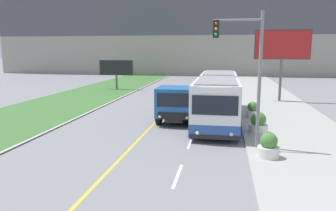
% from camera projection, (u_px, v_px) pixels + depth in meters
% --- Properties ---
extents(apartment_block_background, '(80.00, 8.04, 20.74)m').
position_uv_depth(apartment_block_background, '(203.00, 19.00, 61.90)').
color(apartment_block_background, gray).
rests_on(apartment_block_background, ground_plane).
extents(city_bus, '(2.73, 12.08, 3.00)m').
position_uv_depth(city_bus, '(217.00, 98.00, 21.94)').
color(city_bus, white).
rests_on(city_bus, ground_plane).
extents(dump_truck, '(2.47, 6.37, 2.37)m').
position_uv_depth(dump_truck, '(178.00, 103.00, 21.56)').
color(dump_truck, black).
rests_on(dump_truck, ground_plane).
extents(traffic_light_mast, '(2.28, 0.32, 6.44)m').
position_uv_depth(traffic_light_mast, '(247.00, 63.00, 15.17)').
color(traffic_light_mast, slate).
rests_on(traffic_light_mast, ground_plane).
extents(billboard_large, '(4.88, 0.24, 6.46)m').
position_uv_depth(billboard_large, '(282.00, 47.00, 29.27)').
color(billboard_large, '#59595B').
rests_on(billboard_large, ground_plane).
extents(billboard_small, '(4.10, 0.24, 3.48)m').
position_uv_depth(billboard_small, '(116.00, 69.00, 38.71)').
color(billboard_small, '#59595B').
rests_on(billboard_small, ground_plane).
extents(planter_round_near, '(0.94, 0.94, 1.10)m').
position_uv_depth(planter_round_near, '(268.00, 146.00, 14.19)').
color(planter_round_near, silver).
rests_on(planter_round_near, sidewalk_right).
extents(planter_round_second, '(1.06, 1.06, 1.17)m').
position_uv_depth(planter_round_second, '(258.00, 124.00, 18.42)').
color(planter_round_second, silver).
rests_on(planter_round_second, sidewalk_right).
extents(planter_round_third, '(0.92, 0.92, 1.08)m').
position_uv_depth(planter_round_third, '(253.00, 110.00, 22.64)').
color(planter_round_third, silver).
rests_on(planter_round_third, sidewalk_right).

